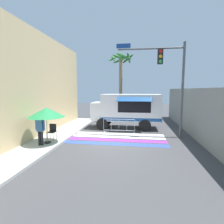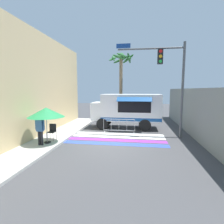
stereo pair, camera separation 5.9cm
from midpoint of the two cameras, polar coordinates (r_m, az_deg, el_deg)
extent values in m
plane|color=#424244|center=(9.89, -0.39, -10.77)|extent=(60.00, 60.00, 0.00)
cube|color=#B7B5AD|center=(11.69, -25.77, -8.35)|extent=(4.40, 16.00, 0.12)
cube|color=#DBBC84|center=(11.21, -25.96, 8.01)|extent=(0.25, 16.00, 6.70)
cube|color=gray|center=(12.92, 24.59, 0.01)|extent=(0.20, 16.00, 3.16)
cube|color=#334FB2|center=(10.12, -0.18, -10.32)|extent=(6.40, 0.56, 0.01)
cube|color=purple|center=(10.84, 0.41, -9.12)|extent=(6.40, 0.56, 0.01)
cube|color=white|center=(11.57, 0.92, -8.07)|extent=(6.40, 0.56, 0.01)
cube|color=white|center=(12.29, 1.37, -7.14)|extent=(6.40, 0.56, 0.01)
cube|color=white|center=(13.91, 6.09, 1.61)|extent=(4.54, 2.08, 2.02)
cube|color=white|center=(14.21, -3.12, 0.42)|extent=(1.60, 1.91, 1.36)
cube|color=#1E232D|center=(14.34, -6.08, 1.82)|extent=(0.06, 1.66, 0.52)
cube|color=black|center=(12.84, 7.12, 1.80)|extent=(2.41, 0.03, 0.91)
cube|color=#194C8C|center=(12.60, 7.14, 4.14)|extent=(2.51, 0.43, 0.31)
cube|color=#194C8C|center=(12.98, 5.87, -2.49)|extent=(4.54, 0.01, 0.24)
cylinder|color=black|center=(13.40, -3.33, -3.99)|extent=(0.90, 0.22, 0.90)
cylinder|color=black|center=(15.25, -1.90, -2.60)|extent=(0.90, 0.22, 0.90)
cylinder|color=black|center=(13.15, 10.54, -4.31)|extent=(0.90, 0.22, 0.90)
cylinder|color=black|center=(15.03, 10.24, -2.86)|extent=(0.90, 0.22, 0.90)
cylinder|color=#515456|center=(11.87, 21.88, 6.37)|extent=(0.16, 0.16, 5.97)
cylinder|color=#515456|center=(11.84, 12.29, 19.56)|extent=(4.08, 0.11, 0.11)
cube|color=black|center=(11.77, 15.34, 17.02)|extent=(0.32, 0.28, 0.90)
cylinder|color=red|center=(11.69, 15.48, 18.59)|extent=(0.20, 0.02, 0.20)
cylinder|color=#F2A519|center=(11.63, 15.43, 17.14)|extent=(0.20, 0.02, 0.20)
cylinder|color=green|center=(11.58, 15.38, 15.68)|extent=(0.20, 0.02, 0.20)
cube|color=navy|center=(11.89, 3.60, 20.75)|extent=(0.90, 0.02, 0.28)
cylinder|color=black|center=(10.53, -20.42, -9.24)|extent=(0.36, 0.36, 0.06)
cylinder|color=#B2B2B7|center=(10.30, -20.66, -4.11)|extent=(0.04, 0.04, 1.98)
cone|color=#268C4C|center=(10.19, -20.84, -0.10)|extent=(1.97, 1.97, 0.53)
cylinder|color=#4C4C51|center=(10.85, -20.66, -7.66)|extent=(0.02, 0.02, 0.47)
cylinder|color=#4C4C51|center=(10.67, -18.78, -7.82)|extent=(0.02, 0.02, 0.47)
cylinder|color=#4C4C51|center=(11.18, -19.68, -7.17)|extent=(0.02, 0.02, 0.47)
cylinder|color=#4C4C51|center=(11.01, -17.84, -7.32)|extent=(0.02, 0.02, 0.47)
cube|color=black|center=(10.87, -19.29, -6.22)|extent=(0.42, 0.42, 0.03)
cube|color=black|center=(10.98, -18.88, -4.80)|extent=(0.42, 0.03, 0.44)
cylinder|color=black|center=(10.18, -22.77, -7.88)|extent=(0.13, 0.13, 0.76)
cylinder|color=black|center=(10.11, -22.03, -7.95)|extent=(0.13, 0.13, 0.76)
cube|color=#33598C|center=(9.99, -22.59, -4.12)|extent=(0.34, 0.20, 0.61)
cylinder|color=#33598C|center=(10.10, -23.67, -3.88)|extent=(0.09, 0.09, 0.52)
cylinder|color=#33598C|center=(9.88, -21.50, -4.02)|extent=(0.09, 0.09, 0.52)
sphere|color=tan|center=(9.92, -22.71, -1.62)|extent=(0.21, 0.21, 0.21)
cylinder|color=#B7BABF|center=(12.39, 2.16, -2.39)|extent=(2.23, 0.04, 0.04)
cylinder|color=#B7BABF|center=(12.55, 2.14, -6.02)|extent=(2.23, 0.04, 0.04)
cylinder|color=#B7BABF|center=(12.63, -2.90, -4.07)|extent=(0.02, 0.02, 0.81)
cylinder|color=#B7BABF|center=(12.53, -0.39, -4.14)|extent=(0.02, 0.02, 0.81)
cylinder|color=#B7BABF|center=(12.46, 2.15, -4.21)|extent=(0.02, 0.02, 0.81)
cylinder|color=#B7BABF|center=(12.42, 4.72, -4.27)|extent=(0.02, 0.02, 0.81)
cylinder|color=#B7BABF|center=(12.40, 7.30, -4.33)|extent=(0.02, 0.02, 0.81)
cube|color=#B7BABF|center=(12.74, -2.66, -6.58)|extent=(0.06, 0.44, 0.03)
cube|color=#B7BABF|center=(12.53, 7.03, -6.87)|extent=(0.06, 0.44, 0.03)
cylinder|color=#7A664C|center=(17.49, 2.74, 7.32)|extent=(0.32, 0.32, 6.17)
sphere|color=#2D6B33|center=(17.79, 2.80, 17.81)|extent=(0.60, 0.60, 0.60)
ellipsoid|color=#2D6B33|center=(17.61, 5.40, 17.09)|extent=(0.40, 1.51, 0.94)
ellipsoid|color=#2D6B33|center=(18.29, 5.08, 16.88)|extent=(1.35, 1.43, 0.83)
ellipsoid|color=#2D6B33|center=(18.58, 2.79, 16.69)|extent=(1.66, 0.40, 0.88)
ellipsoid|color=#2D6B33|center=(18.11, 0.14, 17.03)|extent=(0.75, 1.72, 0.81)
ellipsoid|color=#2D6B33|center=(17.63, 0.32, 17.14)|extent=(0.63, 1.45, 0.87)
ellipsoid|color=#2D6B33|center=(17.15, 2.04, 17.52)|extent=(1.32, 0.55, 0.70)
ellipsoid|color=#2D6B33|center=(17.04, 3.84, 17.72)|extent=(1.51, 0.94, 0.65)
camera|label=1|loc=(0.03, -90.14, -0.02)|focal=28.00mm
camera|label=2|loc=(0.03, 89.86, 0.02)|focal=28.00mm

